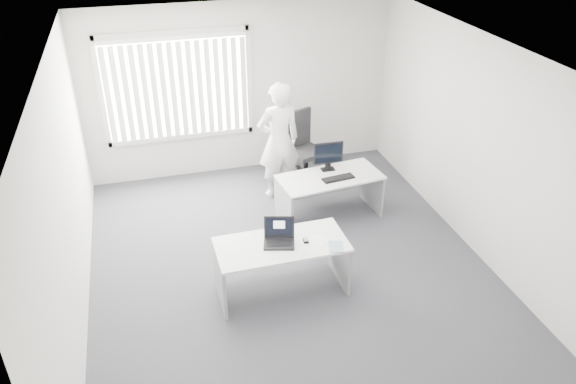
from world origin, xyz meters
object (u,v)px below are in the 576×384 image
object	(u,v)px
desk_far	(330,188)
monitor	(328,156)
desk_near	(282,257)
person	(279,141)
laptop	(279,235)
office_chair	(304,159)

from	to	relation	value
desk_far	monitor	bearing A→B (deg)	73.78
desk_near	desk_far	xyz separation A→B (m)	(1.11, 1.46, -0.02)
person	monitor	size ratio (longest dim) A/B	4.25
laptop	desk_far	bearing A→B (deg)	67.81
laptop	monitor	xyz separation A→B (m)	(1.18, 1.67, 0.05)
office_chair	person	xyz separation A→B (m)	(-0.53, -0.40, 0.56)
person	monitor	xyz separation A→B (m)	(0.57, -0.63, -0.03)
office_chair	laptop	size ratio (longest dim) A/B	3.24
desk_near	person	distance (m)	2.40
desk_near	desk_far	size ratio (longest dim) A/B	1.00
person	laptop	xyz separation A→B (m)	(-0.61, -2.30, -0.08)
laptop	monitor	bearing A→B (deg)	70.58
laptop	person	bearing A→B (deg)	91.00
desk_far	person	size ratio (longest dim) A/B	0.84
person	monitor	distance (m)	0.85
desk_far	office_chair	world-z (taller)	office_chair
desk_near	office_chair	distance (m)	2.91
desk_far	office_chair	size ratio (longest dim) A/B	1.34
desk_near	laptop	world-z (taller)	laptop
person	desk_near	bearing A→B (deg)	69.26
person	desk_far	bearing A→B (deg)	116.12
desk_far	laptop	size ratio (longest dim) A/B	4.34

